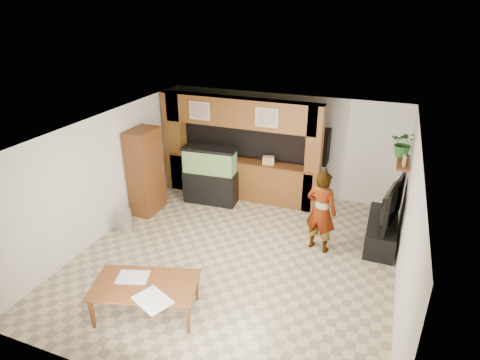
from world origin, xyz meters
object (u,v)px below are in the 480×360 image
at_px(pantry_cabinet, 146,171).
at_px(dining_table, 146,300).
at_px(aquarium, 210,176).
at_px(person, 321,211).
at_px(television, 386,202).

height_order(pantry_cabinet, dining_table, pantry_cabinet).
xyz_separation_m(aquarium, person, (2.95, -1.12, 0.16)).
height_order(pantry_cabinet, television, pantry_cabinet).
height_order(pantry_cabinet, person, pantry_cabinet).
height_order(pantry_cabinet, aquarium, pantry_cabinet).
height_order(aquarium, television, aquarium).
bearing_deg(aquarium, person, -24.98).
bearing_deg(pantry_cabinet, dining_table, -57.80).
bearing_deg(aquarium, pantry_cabinet, -146.45).
distance_m(pantry_cabinet, person, 4.17).
distance_m(pantry_cabinet, television, 5.38).
bearing_deg(dining_table, television, 29.83).
distance_m(television, person, 1.38).
bearing_deg(television, dining_table, 147.05).
height_order(television, dining_table, television).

